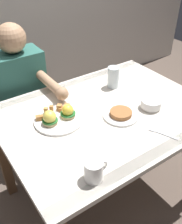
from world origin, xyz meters
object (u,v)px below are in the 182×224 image
fruit_bowl (151,104)px  fork (161,133)px  coffee_mug (94,170)px  diner_person (23,94)px  water_glass_near (113,78)px  dining_table (106,126)px  eggs_benedict_plate (58,117)px  side_plate (121,114)px

fruit_bowl → fork: bearing=-121.7°
fruit_bowl → fork: 0.24m
coffee_mug → fork: 0.46m
fruit_bowl → fork: fruit_bowl is taller
diner_person → water_glass_near: bearing=-39.2°
dining_table → diner_person: bearing=114.6°
coffee_mug → diner_person: size_ratio=0.10×
eggs_benedict_plate → fork: bearing=-45.9°
dining_table → eggs_benedict_plate: eggs_benedict_plate is taller
fork → diner_person: (-0.39, 0.92, -0.09)m
side_plate → eggs_benedict_plate: bearing=152.2°
fork → diner_person: bearing=112.9°
eggs_benedict_plate → water_glass_near: 0.50m
coffee_mug → water_glass_near: (0.55, 0.56, 0.01)m
eggs_benedict_plate → fruit_bowl: (0.51, -0.20, 0.00)m
eggs_benedict_plate → coffee_mug: 0.44m
dining_table → side_plate: size_ratio=6.00×
fruit_bowl → diner_person: (-0.51, 0.72, -0.12)m
coffee_mug → fork: size_ratio=0.74×
eggs_benedict_plate → fruit_bowl: size_ratio=2.25×
eggs_benedict_plate → diner_person: bearing=90.5°
dining_table → eggs_benedict_plate: (-0.27, 0.08, 0.13)m
fork → water_glass_near: bearing=79.4°
fork → diner_person: 1.00m
fruit_bowl → fork: (-0.12, -0.20, -0.03)m
eggs_benedict_plate → dining_table: bearing=-16.1°
dining_table → fork: fork is taller
fruit_bowl → dining_table: bearing=153.3°
side_plate → dining_table: bearing=113.4°
dining_table → water_glass_near: 0.34m
eggs_benedict_plate → side_plate: bearing=-27.8°
coffee_mug → side_plate: 0.47m
coffee_mug → water_glass_near: 0.79m
dining_table → fork: bearing=-70.5°
fruit_bowl → water_glass_near: bearing=94.5°
coffee_mug → water_glass_near: bearing=45.6°
water_glass_near → diner_person: bearing=140.8°
dining_table → water_glass_near: water_glass_near is taller
eggs_benedict_plate → coffee_mug: size_ratio=2.43×
dining_table → side_plate: (0.04, -0.08, 0.12)m
dining_table → water_glass_near: bearing=44.3°
fruit_bowl → coffee_mug: size_ratio=1.08×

